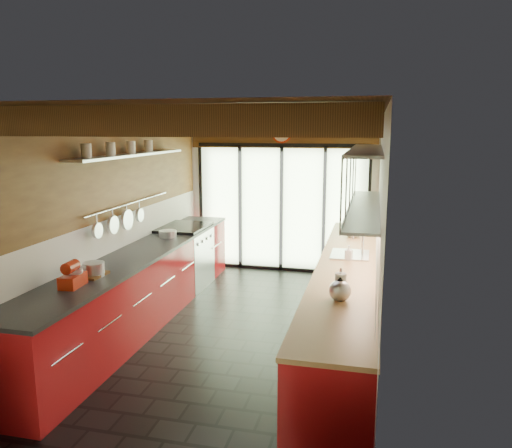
# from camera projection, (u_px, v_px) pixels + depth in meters

# --- Properties ---
(ground) EXTENTS (5.50, 5.50, 0.00)m
(ground) POSITION_uv_depth(u_px,v_px,m) (240.00, 330.00, 6.11)
(ground) COLOR black
(ground) RESTS_ON ground
(room_shell) EXTENTS (5.50, 5.50, 5.50)m
(room_shell) POSITION_uv_depth(u_px,v_px,m) (239.00, 196.00, 5.79)
(room_shell) COLOR silver
(room_shell) RESTS_ON ground
(ceiling_beams) EXTENTS (3.14, 5.06, 4.90)m
(ceiling_beams) POSITION_uv_depth(u_px,v_px,m) (247.00, 125.00, 6.00)
(ceiling_beams) COLOR #593316
(ceiling_beams) RESTS_ON ground
(glass_door) EXTENTS (2.95, 0.10, 2.90)m
(glass_door) POSITION_uv_depth(u_px,v_px,m) (282.00, 175.00, 8.36)
(glass_door) COLOR #C6EAAD
(glass_door) RESTS_ON ground
(left_counter) EXTENTS (0.68, 5.00, 0.92)m
(left_counter) POSITION_uv_depth(u_px,v_px,m) (143.00, 286.00, 6.31)
(left_counter) COLOR #A21217
(left_counter) RESTS_ON ground
(range_stove) EXTENTS (0.66, 0.90, 0.97)m
(range_stove) POSITION_uv_depth(u_px,v_px,m) (185.00, 257.00, 7.69)
(range_stove) COLOR silver
(range_stove) RESTS_ON ground
(right_counter) EXTENTS (0.68, 5.00, 0.92)m
(right_counter) POSITION_uv_depth(u_px,v_px,m) (347.00, 302.00, 5.73)
(right_counter) COLOR #A21217
(right_counter) RESTS_ON ground
(sink_assembly) EXTENTS (0.45, 0.52, 0.43)m
(sink_assembly) POSITION_uv_depth(u_px,v_px,m) (351.00, 252.00, 6.01)
(sink_assembly) COLOR silver
(sink_assembly) RESTS_ON right_counter
(upper_cabinets_right) EXTENTS (0.34, 3.00, 3.00)m
(upper_cabinets_right) POSITION_uv_depth(u_px,v_px,m) (366.00, 179.00, 5.72)
(upper_cabinets_right) COLOR silver
(upper_cabinets_right) RESTS_ON ground
(left_wall_fixtures) EXTENTS (0.28, 2.60, 0.96)m
(left_wall_fixtures) POSITION_uv_depth(u_px,v_px,m) (129.00, 173.00, 6.22)
(left_wall_fixtures) COLOR silver
(left_wall_fixtures) RESTS_ON ground
(stand_mixer) EXTENTS (0.18, 0.30, 0.26)m
(stand_mixer) POSITION_uv_depth(u_px,v_px,m) (73.00, 276.00, 4.81)
(stand_mixer) COLOR #AF210E
(stand_mixer) RESTS_ON left_counter
(pot_large) EXTENTS (0.25, 0.25, 0.14)m
(pot_large) POSITION_uv_depth(u_px,v_px,m) (94.00, 269.00, 5.17)
(pot_large) COLOR silver
(pot_large) RESTS_ON left_counter
(pot_small) EXTENTS (0.31, 0.31, 0.09)m
(pot_small) POSITION_uv_depth(u_px,v_px,m) (168.00, 234.00, 7.00)
(pot_small) COLOR silver
(pot_small) RESTS_ON left_counter
(cutting_board) EXTENTS (0.22, 0.31, 0.03)m
(cutting_board) POSITION_uv_depth(u_px,v_px,m) (93.00, 275.00, 5.17)
(cutting_board) COLOR brown
(cutting_board) RESTS_ON left_counter
(kettle) EXTENTS (0.26, 0.28, 0.23)m
(kettle) POSITION_uv_depth(u_px,v_px,m) (340.00, 289.00, 4.42)
(kettle) COLOR silver
(kettle) RESTS_ON right_counter
(paper_towel) EXTENTS (0.14, 0.14, 0.28)m
(paper_towel) POSITION_uv_depth(u_px,v_px,m) (340.00, 286.00, 4.46)
(paper_towel) COLOR white
(paper_towel) RESTS_ON right_counter
(soap_bottle) EXTENTS (0.09, 0.09, 0.17)m
(soap_bottle) POSITION_uv_depth(u_px,v_px,m) (349.00, 253.00, 5.79)
(soap_bottle) COLOR silver
(soap_bottle) RESTS_ON right_counter
(bowl) EXTENTS (0.28, 0.28, 0.05)m
(bowl) POSITION_uv_depth(u_px,v_px,m) (353.00, 235.00, 7.01)
(bowl) COLOR silver
(bowl) RESTS_ON right_counter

